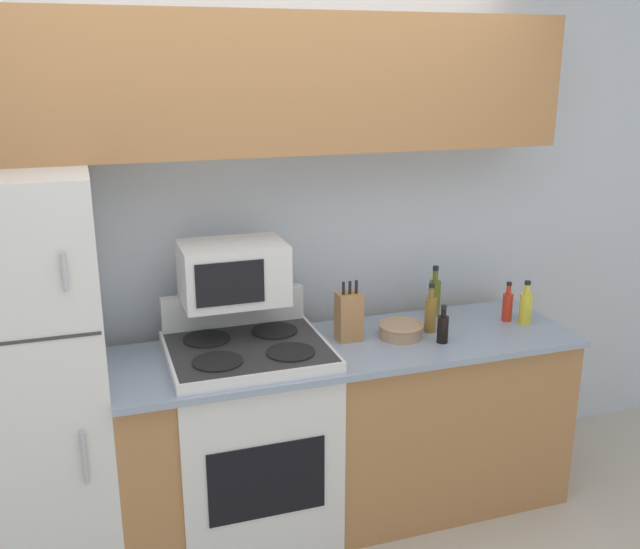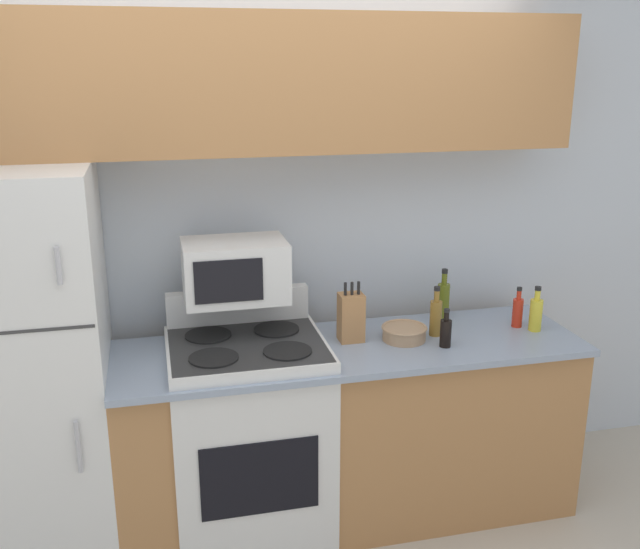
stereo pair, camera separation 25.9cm
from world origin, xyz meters
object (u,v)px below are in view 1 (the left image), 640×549
(microwave, at_px, (233,272))
(bottle_hot_sauce, at_px, (507,306))
(bottle_soy_sauce, at_px, (443,328))
(bottle_cooking_spray, at_px, (526,307))
(bottle_vinegar, at_px, (431,313))
(refrigerator, at_px, (27,383))
(knife_block, at_px, (349,316))
(bottle_olive_oil, at_px, (434,296))
(stove, at_px, (250,439))
(bowl, at_px, (401,330))

(microwave, bearing_deg, bottle_hot_sauce, -4.24)
(microwave, bearing_deg, bottle_soy_sauce, -15.66)
(bottle_cooking_spray, xyz_separation_m, bottle_vinegar, (-0.49, 0.05, 0.01))
(refrigerator, relative_size, bottle_vinegar, 7.25)
(knife_block, relative_size, bottle_soy_sauce, 1.58)
(bottle_cooking_spray, relative_size, bottle_olive_oil, 0.85)
(bottle_olive_oil, bearing_deg, bottle_vinegar, -121.52)
(stove, distance_m, bowl, 0.85)
(microwave, relative_size, bottle_soy_sauce, 2.53)
(microwave, xyz_separation_m, bowl, (0.76, -0.13, -0.31))
(bottle_cooking_spray, bearing_deg, bottle_soy_sauce, -169.99)
(bottle_olive_oil, relative_size, bottle_soy_sauce, 1.44)
(stove, bearing_deg, bowl, -0.06)
(refrigerator, height_order, knife_block, refrigerator)
(bottle_olive_oil, relative_size, bottle_hot_sauce, 1.30)
(microwave, bearing_deg, stove, -79.47)
(refrigerator, height_order, bottle_olive_oil, refrigerator)
(microwave, relative_size, bottle_olive_oil, 1.75)
(microwave, bearing_deg, bottle_olive_oil, 4.56)
(stove, distance_m, bottle_cooking_spray, 1.47)
(knife_block, xyz_separation_m, bottle_hot_sauce, (0.83, -0.02, -0.04))
(stove, relative_size, bottle_vinegar, 4.58)
(stove, relative_size, bottle_soy_sauce, 6.11)
(bottle_cooking_spray, distance_m, bottle_vinegar, 0.49)
(stove, distance_m, bottle_soy_sauce, 1.01)
(bowl, bearing_deg, refrigerator, 177.77)
(bowl, bearing_deg, stove, 179.94)
(microwave, xyz_separation_m, bottle_vinegar, (0.92, -0.11, -0.26))
(bottle_soy_sauce, bearing_deg, knife_block, 156.53)
(stove, xyz_separation_m, bottle_soy_sauce, (0.89, -0.12, 0.47))
(knife_block, bearing_deg, bottle_vinegar, -4.31)
(bottle_vinegar, xyz_separation_m, bottle_hot_sauce, (0.43, 0.01, -0.02))
(stove, height_order, bottle_soy_sauce, stove)
(bowl, bearing_deg, bottle_soy_sauce, -38.19)
(stove, height_order, microwave, microwave)
(stove, height_order, bottle_vinegar, bottle_vinegar)
(stove, relative_size, bottle_olive_oil, 4.23)
(microwave, height_order, bottle_soy_sauce, microwave)
(bowl, distance_m, bottle_cooking_spray, 0.65)
(bottle_cooking_spray, bearing_deg, microwave, 173.23)
(refrigerator, bearing_deg, bottle_soy_sauce, -5.87)
(bowl, relative_size, bottle_olive_oil, 0.82)
(stove, xyz_separation_m, bottle_cooking_spray, (1.38, -0.03, 0.49))
(bowl, distance_m, bottle_vinegar, 0.17)
(bowl, height_order, bottle_olive_oil, bottle_olive_oil)
(refrigerator, xyz_separation_m, bottle_soy_sauce, (1.79, -0.18, 0.09))
(knife_block, bearing_deg, refrigerator, 179.48)
(bottle_vinegar, height_order, bottle_soy_sauce, bottle_vinegar)
(bottle_cooking_spray, relative_size, bottle_soy_sauce, 1.22)
(stove, bearing_deg, microwave, 100.53)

